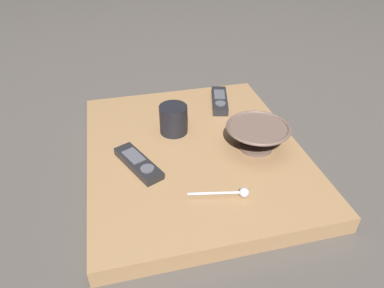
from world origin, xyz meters
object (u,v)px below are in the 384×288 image
teaspoon (236,193)px  tv_remote_far (138,163)px  cereal_bowl (257,136)px  coffee_mug (174,119)px  tv_remote_near (220,101)px

teaspoon → tv_remote_far: 0.25m
cereal_bowl → teaspoon: (-0.11, -0.16, -0.03)m
teaspoon → tv_remote_far: (-0.20, 0.16, -0.00)m
coffee_mug → tv_remote_near: size_ratio=0.51×
tv_remote_far → teaspoon: bearing=-38.4°
cereal_bowl → coffee_mug: coffee_mug is taller
cereal_bowl → tv_remote_far: bearing=-179.1°
teaspoon → tv_remote_far: size_ratio=0.83×
teaspoon → tv_remote_near: (0.09, 0.41, 0.00)m
cereal_bowl → coffee_mug: bearing=147.0°
tv_remote_near → cereal_bowl: bearing=-84.6°
coffee_mug → teaspoon: coffee_mug is taller
teaspoon → tv_remote_near: 0.42m
cereal_bowl → teaspoon: bearing=-125.1°
cereal_bowl → teaspoon: cereal_bowl is taller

